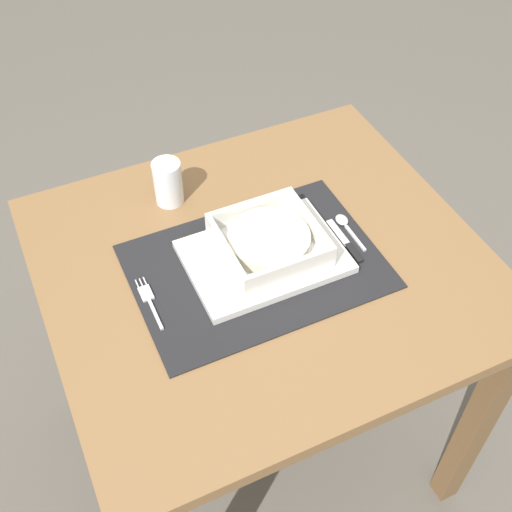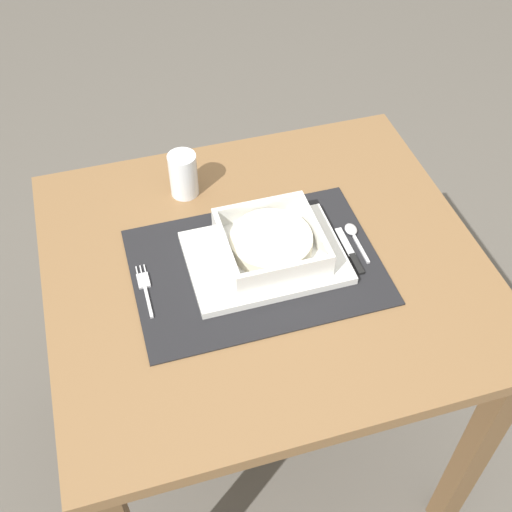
# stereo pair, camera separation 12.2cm
# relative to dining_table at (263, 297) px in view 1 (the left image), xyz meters

# --- Properties ---
(ground_plane) EXTENTS (6.00, 6.00, 0.00)m
(ground_plane) POSITION_rel_dining_table_xyz_m (0.00, 0.00, -0.62)
(ground_plane) COLOR #59544C
(dining_table) EXTENTS (0.84, 0.76, 0.73)m
(dining_table) POSITION_rel_dining_table_xyz_m (0.00, 0.00, 0.00)
(dining_table) COLOR brown
(dining_table) RESTS_ON ground
(placemat) EXTENTS (0.47, 0.33, 0.00)m
(placemat) POSITION_rel_dining_table_xyz_m (-0.02, -0.01, 0.11)
(placemat) COLOR black
(placemat) RESTS_ON dining_table
(serving_plate) EXTENTS (0.30, 0.21, 0.02)m
(serving_plate) POSITION_rel_dining_table_xyz_m (-0.00, -0.00, 0.12)
(serving_plate) COLOR white
(serving_plate) RESTS_ON placemat
(porridge_bowl) EXTENTS (0.19, 0.19, 0.05)m
(porridge_bowl) POSITION_rel_dining_table_xyz_m (0.01, 0.01, 0.15)
(porridge_bowl) COLOR white
(porridge_bowl) RESTS_ON serving_plate
(fork) EXTENTS (0.02, 0.13, 0.00)m
(fork) POSITION_rel_dining_table_xyz_m (-0.23, -0.00, 0.12)
(fork) COLOR silver
(fork) RESTS_ON placemat
(spoon) EXTENTS (0.02, 0.11, 0.01)m
(spoon) POSITION_rel_dining_table_xyz_m (0.19, 0.02, 0.12)
(spoon) COLOR silver
(spoon) RESTS_ON placemat
(butter_knife) EXTENTS (0.01, 0.13, 0.01)m
(butter_knife) POSITION_rel_dining_table_xyz_m (0.16, -0.03, 0.12)
(butter_knife) COLOR black
(butter_knife) RESTS_ON placemat
(bread_knife) EXTENTS (0.01, 0.13, 0.01)m
(bread_knife) POSITION_rel_dining_table_xyz_m (0.14, -0.02, 0.12)
(bread_knife) COLOR #59331E
(bread_knife) RESTS_ON placemat
(drinking_glass) EXTENTS (0.06, 0.06, 0.10)m
(drinking_glass) POSITION_rel_dining_table_xyz_m (-0.11, 0.24, 0.16)
(drinking_glass) COLOR white
(drinking_glass) RESTS_ON dining_table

